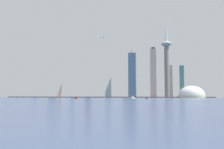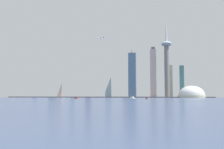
% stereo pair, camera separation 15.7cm
% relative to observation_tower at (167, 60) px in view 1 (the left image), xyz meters
% --- Properties ---
extents(ground_plane, '(6000.00, 6000.00, 0.00)m').
position_rel_observation_tower_xyz_m(ground_plane, '(-229.39, -428.19, -132.52)').
color(ground_plane, '#3A496C').
extents(waterfront_pier, '(765.79, 46.34, 3.33)m').
position_rel_observation_tower_xyz_m(waterfront_pier, '(-229.39, -21.09, -130.86)').
color(waterfront_pier, slate).
rests_on(waterfront_pier, ground).
extents(observation_tower, '(36.82, 36.82, 285.01)m').
position_rel_observation_tower_xyz_m(observation_tower, '(0.00, 0.00, 0.00)').
color(observation_tower, slate).
rests_on(observation_tower, ground).
extents(stadium_dome, '(91.17, 91.17, 62.98)m').
position_rel_observation_tower_xyz_m(stadium_dome, '(79.91, -25.90, -124.54)').
color(stadium_dome, beige).
rests_on(stadium_dome, ground).
extents(skyscraper_0, '(15.70, 13.61, 115.02)m').
position_rel_observation_tower_xyz_m(skyscraper_0, '(52.22, 26.21, -75.01)').
color(skyscraper_0, '#427678').
rests_on(skyscraper_0, ground).
extents(skyscraper_1, '(14.54, 15.02, 56.00)m').
position_rel_observation_tower_xyz_m(skyscraper_1, '(-524.86, 39.80, -107.22)').
color(skyscraper_1, '#6D7AAB').
rests_on(skyscraper_1, ground).
extents(skyscraper_2, '(21.61, 13.99, 93.45)m').
position_rel_observation_tower_xyz_m(skyscraper_2, '(-437.55, 4.96, -85.80)').
color(skyscraper_2, slate).
rests_on(skyscraper_2, ground).
extents(skyscraper_3, '(22.95, 23.74, 111.86)m').
position_rel_observation_tower_xyz_m(skyscraper_3, '(-218.95, 39.11, -79.83)').
color(skyscraper_3, '#90ABAE').
rests_on(skyscraper_3, ground).
extents(skyscraper_4, '(21.73, 20.70, 141.31)m').
position_rel_observation_tower_xyz_m(skyscraper_4, '(-298.54, 34.88, -64.27)').
color(skyscraper_4, slate).
rests_on(skyscraper_4, ground).
extents(skyscraper_5, '(27.20, 27.25, 114.73)m').
position_rel_observation_tower_xyz_m(skyscraper_5, '(-404.96, 5.91, -89.13)').
color(skyscraper_5, beige).
rests_on(skyscraper_5, ground).
extents(skyscraper_6, '(25.62, 21.71, 167.69)m').
position_rel_observation_tower_xyz_m(skyscraper_6, '(-154.26, 69.90, -58.85)').
color(skyscraper_6, '#BBB7A5').
rests_on(skyscraper_6, ground).
extents(skyscraper_7, '(26.91, 22.64, 158.78)m').
position_rel_observation_tower_xyz_m(skyscraper_7, '(-120.67, -18.72, -53.14)').
color(skyscraper_7, slate).
rests_on(skyscraper_7, ground).
extents(skyscraper_8, '(23.67, 21.97, 180.30)m').
position_rel_observation_tower_xyz_m(skyscraper_8, '(-129.46, 34.15, -54.95)').
color(skyscraper_8, gray).
rests_on(skyscraper_8, ground).
extents(skyscraper_9, '(16.92, 12.67, 163.39)m').
position_rel_observation_tower_xyz_m(skyscraper_9, '(-369.53, 56.13, -58.19)').
color(skyscraper_9, '#8DAFAE').
rests_on(skyscraper_9, ground).
extents(skyscraper_10, '(12.15, 25.41, 120.28)m').
position_rel_observation_tower_xyz_m(skyscraper_10, '(14.63, 64.11, -72.39)').
color(skyscraper_10, '#BCBD9D').
rests_on(skyscraper_10, ground).
extents(skyscraper_11, '(26.52, 27.75, 101.90)m').
position_rel_observation_tower_xyz_m(skyscraper_11, '(-430.90, 55.64, -84.44)').
color(skyscraper_11, '#95A9CB').
rests_on(skyscraper_11, ground).
extents(skyscraper_12, '(21.73, 26.58, 183.09)m').
position_rel_observation_tower_xyz_m(skyscraper_12, '(-47.90, 13.49, -43.62)').
color(skyscraper_12, '#BBA8A3').
rests_on(skyscraper_12, ground).
extents(boat_0, '(5.95, 18.07, 4.47)m').
position_rel_observation_tower_xyz_m(boat_0, '(-224.23, -322.12, -130.92)').
color(boat_0, '#AF291D').
rests_on(boat_0, ground).
extents(boat_1, '(16.34, 16.28, 4.78)m').
position_rel_observation_tower_xyz_m(boat_1, '(-87.39, -295.44, -130.80)').
color(boat_1, white).
rests_on(boat_1, ground).
extents(boat_2, '(4.94, 7.29, 10.13)m').
position_rel_observation_tower_xyz_m(boat_2, '(-47.85, -359.20, -130.90)').
color(boat_2, '#B02A1E').
rests_on(boat_2, ground).
extents(airplane, '(23.94, 24.13, 7.81)m').
position_rel_observation_tower_xyz_m(airplane, '(-223.62, -75.97, 72.08)').
color(airplane, silver).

